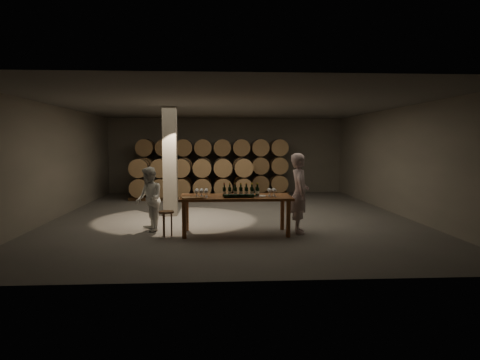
{
  "coord_description": "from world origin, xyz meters",
  "views": [
    {
      "loc": [
        -0.49,
        -12.46,
        2.14
      ],
      "look_at": [
        0.22,
        -0.44,
        1.1
      ],
      "focal_mm": 32.0,
      "sensor_mm": 36.0,
      "label": 1
    }
  ],
  "objects": [
    {
      "name": "person_man",
      "position": [
        1.52,
        -2.46,
        0.95
      ],
      "size": [
        0.5,
        0.72,
        1.9
      ],
      "primitive_type": "imported",
      "rotation": [
        0.0,
        0.0,
        1.5
      ],
      "color": "beige",
      "rests_on": "ground"
    },
    {
      "name": "glass_cluster_left",
      "position": [
        -0.8,
        -2.58,
        1.03
      ],
      "size": [
        0.31,
        0.42,
        0.18
      ],
      "color": "silver",
      "rests_on": "tasting_table"
    },
    {
      "name": "barrel_stack_front",
      "position": [
        -1.35,
        3.8,
        0.83
      ],
      "size": [
        4.7,
        0.95,
        1.57
      ],
      "color": "brown",
      "rests_on": "ground"
    },
    {
      "name": "tasting_table",
      "position": [
        0.0,
        -2.5,
        0.8
      ],
      "size": [
        2.6,
        1.1,
        0.9
      ],
      "color": "brown",
      "rests_on": "ground"
    },
    {
      "name": "notebook_near",
      "position": [
        -0.91,
        -2.89,
        0.92
      ],
      "size": [
        0.31,
        0.27,
        0.03
      ],
      "primitive_type": "cube",
      "rotation": [
        0.0,
        0.0,
        0.18
      ],
      "color": "olive",
      "rests_on": "tasting_table"
    },
    {
      "name": "notebook_corner",
      "position": [
        -1.12,
        -2.86,
        0.91
      ],
      "size": [
        0.3,
        0.34,
        0.02
      ],
      "primitive_type": "cube",
      "rotation": [
        0.0,
        0.0,
        0.34
      ],
      "color": "olive",
      "rests_on": "tasting_table"
    },
    {
      "name": "stool",
      "position": [
        -1.6,
        -2.68,
        0.48
      ],
      "size": [
        0.35,
        0.35,
        0.59
      ],
      "rotation": [
        0.0,
        0.0,
        -0.32
      ],
      "color": "brown",
      "rests_on": "ground"
    },
    {
      "name": "person_woman",
      "position": [
        -2.08,
        -2.07,
        0.79
      ],
      "size": [
        0.84,
        0.93,
        1.57
      ],
      "primitive_type": "imported",
      "rotation": [
        0.0,
        0.0,
        -1.19
      ],
      "color": "white",
      "rests_on": "ground"
    },
    {
      "name": "room",
      "position": [
        -1.8,
        0.2,
        1.6
      ],
      "size": [
        12.0,
        12.0,
        12.0
      ],
      "color": "#595553",
      "rests_on": "ground"
    },
    {
      "name": "glass_cluster_right",
      "position": [
        0.85,
        -2.56,
        1.03
      ],
      "size": [
        0.2,
        0.31,
        0.18
      ],
      "color": "silver",
      "rests_on": "tasting_table"
    },
    {
      "name": "pen",
      "position": [
        -0.77,
        -2.95,
        0.91
      ],
      "size": [
        0.15,
        0.04,
        0.01
      ],
      "primitive_type": "cylinder",
      "rotation": [
        0.0,
        1.57,
        0.18
      ],
      "color": "black",
      "rests_on": "tasting_table"
    },
    {
      "name": "plate",
      "position": [
        0.56,
        -2.59,
        0.91
      ],
      "size": [
        0.31,
        0.31,
        0.02
      ],
      "primitive_type": "cylinder",
      "color": "silver",
      "rests_on": "tasting_table"
    },
    {
      "name": "barrel_stack_back",
      "position": [
        -0.57,
        5.2,
        1.2
      ],
      "size": [
        6.26,
        0.95,
        2.31
      ],
      "color": "brown",
      "rests_on": "ground"
    },
    {
      "name": "lying_bottles",
      "position": [
        0.07,
        -2.81,
        0.94
      ],
      "size": [
        0.8,
        0.09,
        0.09
      ],
      "color": "black",
      "rests_on": "tasting_table"
    },
    {
      "name": "bottle_cluster",
      "position": [
        0.12,
        -2.51,
        1.01
      ],
      "size": [
        0.86,
        0.23,
        0.3
      ],
      "color": "black",
      "rests_on": "tasting_table"
    }
  ]
}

